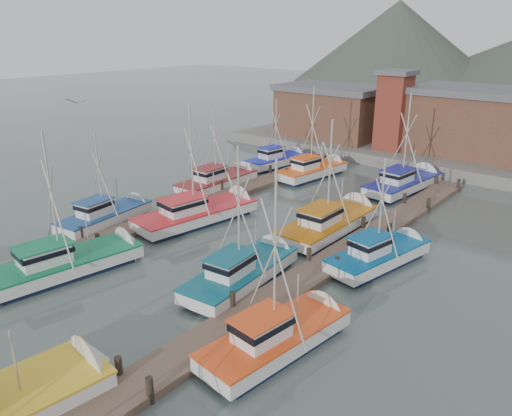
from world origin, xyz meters
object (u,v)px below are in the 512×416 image
Objects in this scene: lookout_tower at (394,110)px; boat_12 at (315,170)px; boat_4 at (74,262)px; boat_8 at (203,212)px.

lookout_tower is 12.38m from boat_12.
boat_12 reaches higher than boat_4.
boat_4 is at bearing -81.23° from boat_8.
lookout_tower is 0.89× the size of boat_12.
lookout_tower is 38.10m from boat_4.
lookout_tower reaches higher than boat_8.
lookout_tower is 27.27m from boat_8.
boat_8 is (-2.58, -26.71, -4.87)m from lookout_tower.
boat_4 is 0.94× the size of boat_8.
boat_8 is (-0.12, 11.00, 0.00)m from boat_4.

